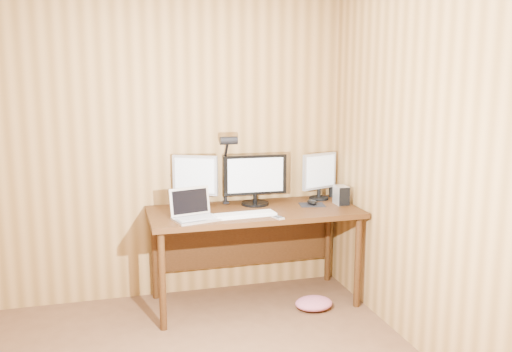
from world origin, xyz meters
name	(u,v)px	position (x,y,z in m)	size (l,w,h in m)	color
room_shell	(142,197)	(0.00, 0.00, 1.25)	(4.00, 4.00, 4.00)	brown
desk	(252,223)	(0.93, 1.70, 0.63)	(1.60, 0.70, 0.75)	#3C200C
monitor_center	(255,179)	(0.98, 1.79, 0.96)	(0.51, 0.22, 0.40)	black
monitor_left	(195,180)	(0.51, 1.84, 0.97)	(0.33, 0.19, 0.41)	black
monitor_right	(319,175)	(1.54, 1.83, 0.96)	(0.33, 0.16, 0.38)	black
laptop	(193,211)	(0.44, 1.48, 0.80)	(0.35, 0.30, 0.22)	silver
keyboard	(244,215)	(0.81, 1.46, 0.76)	(0.47, 0.17, 0.02)	white
mousepad	(312,205)	(1.41, 1.65, 0.75)	(0.20, 0.16, 0.00)	black
mouse	(312,202)	(1.41, 1.65, 0.77)	(0.07, 0.12, 0.04)	black
hard_drive	(341,195)	(1.65, 1.62, 0.82)	(0.09, 0.14, 0.15)	silver
phone	(278,218)	(1.02, 1.33, 0.76)	(0.08, 0.11, 0.01)	silver
speaker	(332,190)	(1.68, 1.90, 0.81)	(0.05, 0.05, 0.12)	black
desk_lamp	(227,160)	(0.76, 1.83, 1.11)	(0.13, 0.19, 0.59)	black
fabric_pile	(314,303)	(1.33, 1.38, 0.05)	(0.29, 0.24, 0.09)	#C35E75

